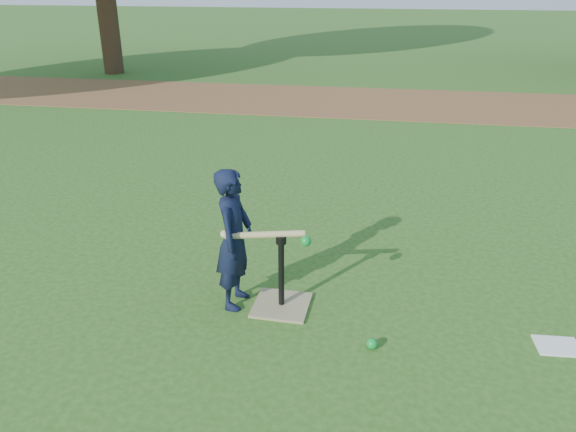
# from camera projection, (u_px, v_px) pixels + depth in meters

# --- Properties ---
(ground) EXTENTS (80.00, 80.00, 0.00)m
(ground) POSITION_uv_depth(u_px,v_px,m) (244.00, 285.00, 4.73)
(ground) COLOR #285116
(ground) RESTS_ON ground
(dirt_strip) EXTENTS (24.00, 3.00, 0.01)m
(dirt_strip) POSITION_uv_depth(u_px,v_px,m) (333.00, 101.00, 11.50)
(dirt_strip) COLOR brown
(dirt_strip) RESTS_ON ground
(child) EXTENTS (0.29, 0.42, 1.12)m
(child) POSITION_uv_depth(u_px,v_px,m) (234.00, 239.00, 4.26)
(child) COLOR black
(child) RESTS_ON ground
(wiffle_ball_ground) EXTENTS (0.08, 0.08, 0.08)m
(wiffle_ball_ground) POSITION_uv_depth(u_px,v_px,m) (372.00, 344.00, 3.92)
(wiffle_ball_ground) COLOR #0C8A2C
(wiffle_ball_ground) RESTS_ON ground
(clipboard) EXTENTS (0.31, 0.25, 0.01)m
(clipboard) POSITION_uv_depth(u_px,v_px,m) (558.00, 346.00, 3.95)
(clipboard) COLOR white
(clipboard) RESTS_ON ground
(batting_tee) EXTENTS (0.44, 0.44, 0.61)m
(batting_tee) POSITION_uv_depth(u_px,v_px,m) (281.00, 294.00, 4.39)
(batting_tee) COLOR #92845C
(batting_tee) RESTS_ON ground
(swing_action) EXTENTS (0.68, 0.19, 0.09)m
(swing_action) POSITION_uv_depth(u_px,v_px,m) (269.00, 236.00, 4.17)
(swing_action) COLOR tan
(swing_action) RESTS_ON ground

